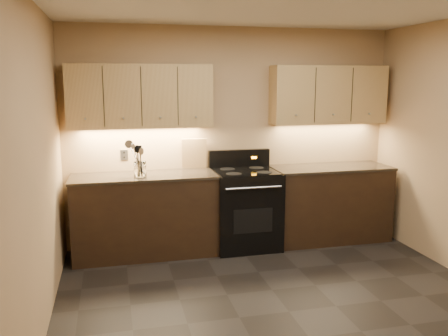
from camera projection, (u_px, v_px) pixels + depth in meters
The scene contains 16 objects.
floor at pixel (289, 312), 4.10m from camera, with size 4.00×4.00×0.00m, color black.
wall_back at pixel (232, 136), 5.78m from camera, with size 4.00×0.04×2.60m, color tan.
wall_left at pixel (33, 175), 3.41m from camera, with size 0.04×4.00×2.60m, color tan.
counter_left at pixel (145, 215), 5.39m from camera, with size 1.62×0.62×0.93m.
counter_right at pixel (329, 203), 5.92m from camera, with size 1.46×0.62×0.93m.
stove at pixel (245, 208), 5.64m from camera, with size 0.76×0.68×1.14m.
upper_cab_left at pixel (140, 96), 5.29m from camera, with size 1.60×0.30×0.70m, color tan.
upper_cab_right at pixel (328, 95), 5.82m from camera, with size 1.44×0.30×0.70m, color tan.
outlet_plate at pixel (124, 155), 5.51m from camera, with size 0.09×0.01×0.12m, color #B2B5BA.
utensil_crock at pixel (140, 170), 5.20m from camera, with size 0.15×0.15×0.17m.
cutting_board at pixel (194, 154), 5.66m from camera, with size 0.29×0.02×0.37m, color tan.
wooden_spoon at pixel (138, 162), 5.16m from camera, with size 0.06×0.06×0.30m, color tan, non-canonical shape.
black_spoon at pixel (139, 160), 5.19m from camera, with size 0.06×0.06×0.33m, color black, non-canonical shape.
black_turner at pixel (141, 160), 5.15m from camera, with size 0.08×0.08×0.34m, color black, non-canonical shape.
steel_spatula at pixel (141, 158), 5.18m from camera, with size 0.08×0.08×0.37m, color silver, non-canonical shape.
steel_skimmer at pixel (143, 157), 5.18m from camera, with size 0.09×0.09×0.40m, color silver, non-canonical shape.
Camera 1 is at (-1.43, -3.57, 1.97)m, focal length 38.00 mm.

